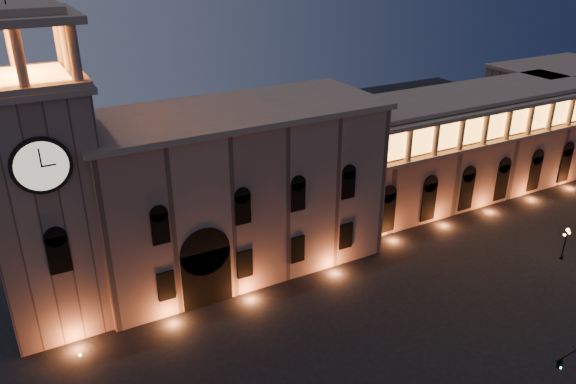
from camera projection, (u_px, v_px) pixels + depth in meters
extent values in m
plane|color=black|center=(372.00, 379.00, 45.94)|extent=(160.00, 160.00, 0.00)
cube|color=#8D6C5C|center=(237.00, 192.00, 59.13)|extent=(30.00, 12.00, 17.00)
cube|color=gray|center=(233.00, 111.00, 55.48)|extent=(30.80, 12.80, 0.60)
cube|color=black|center=(205.00, 276.00, 54.48)|extent=(5.00, 1.40, 6.00)
cylinder|color=black|center=(203.00, 249.00, 53.24)|extent=(5.00, 1.40, 5.00)
cube|color=#FF9B32|center=(206.00, 278.00, 54.40)|extent=(4.20, 0.20, 5.00)
cube|color=#8D6C5C|center=(47.00, 212.00, 49.23)|extent=(9.00, 9.00, 22.00)
cube|color=gray|center=(22.00, 85.00, 44.57)|extent=(9.80, 9.80, 0.50)
cylinder|color=black|center=(41.00, 166.00, 43.01)|extent=(4.60, 0.35, 4.60)
cylinder|color=beige|center=(42.00, 166.00, 42.90)|extent=(4.00, 0.12, 4.00)
cube|color=gray|center=(21.00, 79.00, 44.37)|extent=(9.40, 9.40, 0.50)
cube|color=#FF9B32|center=(20.00, 75.00, 44.24)|extent=(6.80, 6.80, 0.15)
cylinder|color=gray|center=(19.00, 57.00, 40.36)|extent=(0.76, 0.76, 4.20)
cylinder|color=gray|center=(74.00, 52.00, 42.01)|extent=(0.76, 0.76, 4.20)
cylinder|color=gray|center=(11.00, 41.00, 46.43)|extent=(0.76, 0.76, 4.20)
cylinder|color=gray|center=(59.00, 38.00, 48.08)|extent=(0.76, 0.76, 4.20)
cylinder|color=gray|center=(66.00, 45.00, 45.05)|extent=(0.76, 0.76, 4.20)
cube|color=gray|center=(8.00, 17.00, 42.40)|extent=(9.80, 9.80, 0.60)
cube|color=gray|center=(7.00, 8.00, 42.15)|extent=(7.50, 7.50, 0.60)
cube|color=#876656|center=(461.00, 147.00, 76.16)|extent=(40.00, 10.00, 14.00)
cube|color=gray|center=(468.00, 95.00, 73.16)|extent=(40.60, 10.60, 0.50)
cube|color=gray|center=(494.00, 143.00, 70.82)|extent=(40.00, 1.20, 0.40)
cube|color=gray|center=(500.00, 110.00, 69.03)|extent=(40.00, 1.40, 0.50)
cube|color=#FF9B32|center=(494.00, 125.00, 70.34)|extent=(38.00, 0.15, 3.60)
cylinder|color=gray|center=(381.00, 150.00, 62.06)|extent=(0.70, 0.70, 4.00)
cylinder|color=gray|center=(409.00, 144.00, 63.80)|extent=(0.70, 0.70, 4.00)
cylinder|color=gray|center=(436.00, 139.00, 65.55)|extent=(0.70, 0.70, 4.00)
cylinder|color=gray|center=(461.00, 133.00, 67.29)|extent=(0.70, 0.70, 4.00)
cylinder|color=gray|center=(486.00, 129.00, 69.03)|extent=(0.70, 0.70, 4.00)
cylinder|color=gray|center=(508.00, 124.00, 70.78)|extent=(0.70, 0.70, 4.00)
cylinder|color=gray|center=(530.00, 119.00, 72.52)|extent=(0.70, 0.70, 4.00)
cylinder|color=gray|center=(551.00, 115.00, 74.26)|extent=(0.70, 0.70, 4.00)
cylinder|color=gray|center=(571.00, 111.00, 76.00)|extent=(0.70, 0.70, 4.00)
cube|color=#876656|center=(552.00, 110.00, 92.29)|extent=(20.00, 12.00, 14.00)
cylinder|color=black|center=(575.00, 350.00, 40.49)|extent=(4.44, 0.37, 0.11)
cube|color=black|center=(560.00, 364.00, 39.87)|extent=(0.28, 0.26, 0.76)
cylinder|color=#0CE53F|center=(561.00, 368.00, 39.86)|extent=(0.16, 0.08, 0.16)
cylinder|color=black|center=(564.00, 245.00, 62.35)|extent=(0.14, 0.14, 3.58)
cylinder|color=black|center=(561.00, 258.00, 63.03)|extent=(0.39, 0.39, 0.27)
sphere|color=#FFAD66|center=(568.00, 230.00, 61.57)|extent=(0.39, 0.39, 0.39)
cylinder|color=black|center=(566.00, 235.00, 61.68)|extent=(0.90, 0.14, 0.05)
sphere|color=#FFAD66|center=(565.00, 235.00, 61.54)|extent=(0.29, 0.29, 0.29)
cylinder|color=black|center=(568.00, 234.00, 61.90)|extent=(0.90, 0.14, 0.05)
sphere|color=#FFAD66|center=(569.00, 233.00, 62.00)|extent=(0.29, 0.29, 0.29)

